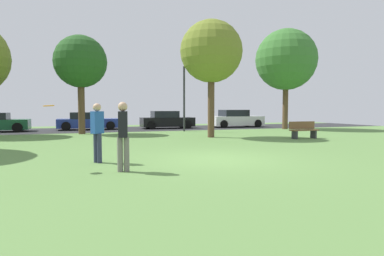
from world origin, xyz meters
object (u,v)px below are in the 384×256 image
Objects in this scene: park_bench at (303,130)px; parked_car_white at (236,119)px; oak_tree_right at (81,62)px; parked_car_black at (167,120)px; birch_tree_lone at (286,60)px; person_thrower at (97,130)px; frisbee_disc at (49,106)px; person_bystander at (123,133)px; street_lamp_post at (184,99)px; maple_tree_near at (211,52)px; parked_car_blue at (88,122)px.

parked_car_white is at bearing -98.07° from park_bench.
park_bench is (11.02, -7.21, -3.98)m from oak_tree_right.
parked_car_white is (6.04, -0.21, 0.04)m from parked_car_black.
parked_car_black is at bearing 155.04° from birch_tree_lone.
person_thrower is 1.62m from frisbee_disc.
birch_tree_lone is at bearing -0.48° from oak_tree_right.
frisbee_disc is (-0.94, -12.35, -2.78)m from oak_tree_right.
oak_tree_right is 14.95m from birch_tree_lone.
person_bystander is at bearing -24.84° from frisbee_disc.
person_bystander is 14.57m from street_lamp_post.
birch_tree_lone is (14.93, -0.12, 0.87)m from oak_tree_right.
oak_tree_right is 7.10m from street_lamp_post.
birch_tree_lone is 9.43m from park_bench.
maple_tree_near is 10.79m from person_bystander.
parked_car_white is at bearing -2.03° from parked_car_black.
frisbee_disc is 20.90m from parked_car_white.
parked_car_black is at bearing 91.15° from maple_tree_near.
maple_tree_near reaches higher than parked_car_blue.
parked_car_black is 0.93× the size of street_lamp_post.
frisbee_disc is 0.23× the size of park_bench.
maple_tree_near is 6.46m from park_bench.
person_thrower is at bearing -88.61° from oak_tree_right.
person_thrower reaches higher than frisbee_disc.
maple_tree_near is at bearing -149.91° from birch_tree_lone.
maple_tree_near is at bearing -88.85° from parked_car_black.
street_lamp_post reaches higher than park_bench.
parked_car_blue is 12.10m from parked_car_white.
park_bench is at bearing -47.40° from parked_car_blue.
maple_tree_near reaches higher than oak_tree_right.
oak_tree_right reaches higher than parked_car_white.
person_bystander is (0.53, -1.61, 0.01)m from person_thrower.
maple_tree_near is 3.65× the size of person_bystander.
park_bench is at bearing -28.05° from maple_tree_near.
person_bystander is 17.89m from parked_car_black.
parked_car_blue is at bearing 176.75° from parked_car_white.
oak_tree_right is 5.76m from parked_car_blue.
person_bystander reaches higher than frisbee_disc.
maple_tree_near is at bearing -28.05° from park_bench.
street_lamp_post is (0.25, -3.72, 1.61)m from parked_car_black.
oak_tree_right reaches higher than person_thrower.
street_lamp_post is at bearing 58.22° from frisbee_disc.
birch_tree_lone is 1.83× the size of parked_car_black.
parked_car_blue reaches higher than park_bench.
person_thrower is at bearing -112.10° from parked_car_black.
frisbee_disc reaches higher than parked_car_white.
person_bystander is at bearing -137.27° from birch_tree_lone.
oak_tree_right is 1.36× the size of street_lamp_post.
oak_tree_right is 1.46× the size of parked_car_black.
park_bench is at bearing -49.59° from person_bystander.
person_bystander is 2.05m from frisbee_disc.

